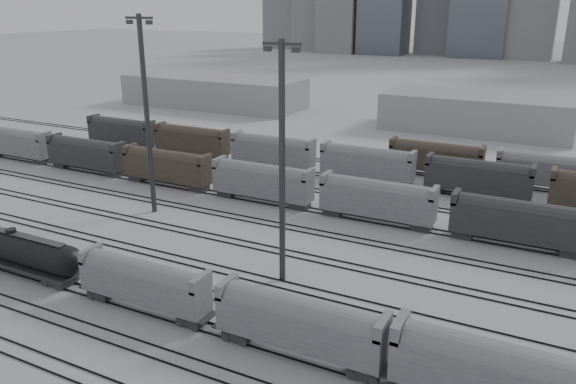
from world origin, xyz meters
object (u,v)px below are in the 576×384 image
at_px(tank_car_b, 14,248).
at_px(hopper_car_b, 300,322).
at_px(hopper_car_c, 504,374).
at_px(light_mast_c, 282,160).
at_px(hopper_car_a, 144,281).

xyz_separation_m(tank_car_b, hopper_car_b, (33.42, 0.00, 0.47)).
height_order(hopper_car_c, light_mast_c, light_mast_c).
distance_m(tank_car_b, hopper_car_c, 48.74).
xyz_separation_m(hopper_car_a, hopper_car_c, (31.17, 0.00, 0.41)).
distance_m(hopper_car_c, light_mast_c, 26.95).
bearing_deg(hopper_car_a, tank_car_b, 180.00).
relative_size(hopper_car_b, hopper_car_c, 0.93).
height_order(hopper_car_a, light_mast_c, light_mast_c).
relative_size(hopper_car_a, hopper_car_c, 0.88).
bearing_deg(hopper_car_b, hopper_car_a, 180.00).
bearing_deg(hopper_car_b, light_mast_c, 123.46).
distance_m(tank_car_b, hopper_car_b, 33.42).
bearing_deg(hopper_car_a, hopper_car_c, 0.00).
xyz_separation_m(hopper_car_c, light_mast_c, (-22.67, 11.13, 9.41)).
relative_size(hopper_car_c, light_mast_c, 0.63).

